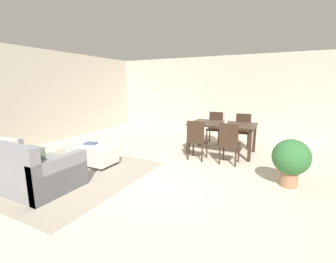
{
  "coord_description": "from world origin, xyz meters",
  "views": [
    {
      "loc": [
        1.78,
        -3.36,
        1.71
      ],
      "look_at": [
        -0.55,
        1.24,
        0.65
      ],
      "focal_mm": 24.54,
      "sensor_mm": 36.0,
      "label": 1
    }
  ],
  "objects": [
    {
      "name": "dining_chair_far_left",
      "position": [
        0.01,
        3.2,
        0.52
      ],
      "size": [
        0.41,
        0.41,
        0.92
      ],
      "color": "#332319",
      "rests_on": "ground_plane"
    },
    {
      "name": "dining_table",
      "position": [
        0.43,
        2.32,
        0.67
      ],
      "size": [
        1.59,
        0.98,
        0.76
      ],
      "color": "#332319",
      "rests_on": "ground_plane"
    },
    {
      "name": "potted_plant",
      "position": [
        1.96,
        0.86,
        0.49
      ],
      "size": [
        0.61,
        0.61,
        0.82
      ],
      "color": "#996B4C",
      "rests_on": "ground_plane"
    },
    {
      "name": "dining_chair_near_right",
      "position": [
        0.79,
        1.49,
        0.52
      ],
      "size": [
        0.4,
        0.4,
        0.92
      ],
      "color": "#332319",
      "rests_on": "ground_plane"
    },
    {
      "name": "dining_chair_far_right",
      "position": [
        0.8,
        3.14,
        0.52
      ],
      "size": [
        0.42,
        0.42,
        0.92
      ],
      "color": "#332319",
      "rests_on": "ground_plane"
    },
    {
      "name": "area_rug",
      "position": [
        -2.0,
        -0.47,
        0.0
      ],
      "size": [
        3.0,
        2.8,
        0.01
      ],
      "primitive_type": "cube",
      "color": "gray",
      "rests_on": "ground_plane"
    },
    {
      "name": "wall_back",
      "position": [
        0.0,
        5.0,
        1.35
      ],
      "size": [
        9.0,
        0.12,
        2.7
      ],
      "primitive_type": "cube",
      "color": "#BCB2A0",
      "rests_on": "ground_plane"
    },
    {
      "name": "ground_plane",
      "position": [
        0.0,
        0.0,
        0.0
      ],
      "size": [
        10.8,
        10.8,
        0.0
      ],
      "primitive_type": "plane",
      "color": "beige"
    },
    {
      "name": "couch",
      "position": [
        -2.14,
        -1.16,
        0.29
      ],
      "size": [
        1.9,
        0.98,
        0.86
      ],
      "color": "gray",
      "rests_on": "ground_plane"
    },
    {
      "name": "vase_centerpiece",
      "position": [
        0.51,
        2.33,
        0.87
      ],
      "size": [
        0.09,
        0.09,
        0.22
      ],
      "primitive_type": "cylinder",
      "color": "silver",
      "rests_on": "dining_table"
    },
    {
      "name": "ottoman_table",
      "position": [
        -1.85,
        0.16,
        0.25
      ],
      "size": [
        1.02,
        0.56,
        0.44
      ],
      "color": "silver",
      "rests_on": "ground_plane"
    },
    {
      "name": "dining_chair_near_left",
      "position": [
        0.06,
        1.47,
        0.52
      ],
      "size": [
        0.4,
        0.4,
        0.92
      ],
      "color": "#332319",
      "rests_on": "ground_plane"
    },
    {
      "name": "wall_left",
      "position": [
        -4.5,
        0.5,
        1.35
      ],
      "size": [
        0.12,
        11.0,
        2.7
      ],
      "primitive_type": "cube",
      "color": "#BCB2A0",
      "rests_on": "ground_plane"
    },
    {
      "name": "book_on_ottoman",
      "position": [
        -1.92,
        0.2,
        0.46
      ],
      "size": [
        0.3,
        0.26,
        0.03
      ],
      "primitive_type": "cube",
      "rotation": [
        0.0,
        0.0,
        0.27
      ],
      "color": "#3F4C72",
      "rests_on": "ottoman_table"
    }
  ]
}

